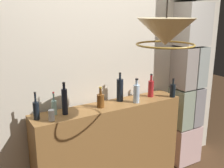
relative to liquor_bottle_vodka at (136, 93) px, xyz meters
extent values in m
cube|color=beige|center=(-0.30, 0.32, 0.20)|extent=(3.77, 0.08, 2.79)
cube|color=#CFA8A4|center=(0.93, 0.16, -0.92)|extent=(0.41, 0.36, 0.52)
cube|color=gray|center=(0.82, 0.16, -0.38)|extent=(0.20, 0.36, 0.52)
cube|color=gray|center=(1.03, 0.16, -0.38)|extent=(0.18, 0.36, 0.52)
cube|color=gray|center=(0.82, 0.16, 0.17)|extent=(0.19, 0.36, 0.52)
cube|color=#969E97|center=(1.03, 0.16, 0.17)|extent=(0.18, 0.36, 0.52)
cube|color=#BBB6AD|center=(0.93, 0.16, 0.71)|extent=(0.39, 0.36, 0.52)
cube|color=olive|center=(-0.30, 0.07, -0.65)|extent=(1.71, 0.33, 1.09)
cylinder|color=silver|center=(0.00, 0.00, -0.01)|extent=(0.07, 0.07, 0.20)
cylinder|color=silver|center=(0.00, 0.00, 0.12)|extent=(0.03, 0.03, 0.06)
cylinder|color=black|center=(0.00, 0.00, 0.16)|extent=(0.04, 0.04, 0.01)
cylinder|color=black|center=(0.48, -0.05, -0.03)|extent=(0.07, 0.07, 0.15)
cylinder|color=black|center=(0.48, -0.05, 0.07)|extent=(0.02, 0.02, 0.06)
cylinder|color=black|center=(0.48, -0.05, 0.11)|extent=(0.03, 0.03, 0.01)
cylinder|color=brown|center=(-0.41, 0.07, -0.04)|extent=(0.08, 0.08, 0.14)
cylinder|color=brown|center=(-0.41, 0.07, 0.06)|extent=(0.03, 0.03, 0.07)
cylinder|color=#B7932D|center=(-0.41, 0.07, 0.11)|extent=(0.03, 0.03, 0.01)
cylinder|color=#A3D9CF|center=(-0.90, 0.12, -0.04)|extent=(0.05, 0.05, 0.14)
cylinder|color=#A3D9CF|center=(-0.90, 0.12, 0.07)|extent=(0.02, 0.02, 0.08)
cylinder|color=maroon|center=(-0.90, 0.12, 0.11)|extent=(0.02, 0.02, 0.01)
cylinder|color=black|center=(-1.08, 0.08, -0.03)|extent=(0.06, 0.06, 0.17)
cylinder|color=black|center=(-1.08, 0.08, 0.10)|extent=(0.02, 0.02, 0.09)
cylinder|color=black|center=(-1.08, 0.08, 0.15)|extent=(0.02, 0.02, 0.01)
cylinder|color=#A31F23|center=(0.27, 0.09, -0.01)|extent=(0.07, 0.07, 0.19)
cylinder|color=#A31F23|center=(0.27, 0.09, 0.12)|extent=(0.03, 0.03, 0.07)
cylinder|color=black|center=(0.27, 0.09, 0.16)|extent=(0.03, 0.03, 0.01)
cylinder|color=black|center=(-0.13, 0.14, 0.02)|extent=(0.08, 0.08, 0.25)
cylinder|color=black|center=(-0.13, 0.14, 0.17)|extent=(0.02, 0.02, 0.06)
cylinder|color=black|center=(-0.13, 0.14, 0.21)|extent=(0.03, 0.03, 0.01)
cylinder|color=black|center=(-0.81, 0.07, 0.02)|extent=(0.06, 0.06, 0.26)
cylinder|color=black|center=(-0.81, 0.07, 0.17)|extent=(0.03, 0.03, 0.06)
cylinder|color=black|center=(-0.81, 0.07, 0.21)|extent=(0.03, 0.03, 0.01)
cylinder|color=silver|center=(-0.97, -0.01, -0.06)|extent=(0.06, 0.06, 0.10)
cone|color=beige|center=(-0.17, -0.62, 0.71)|extent=(0.47, 0.47, 0.22)
torus|color=#AD8433|center=(-0.17, -0.62, 0.61)|extent=(0.48, 0.48, 0.02)
camera|label=1|loc=(-1.66, -2.29, 0.88)|focal=42.93mm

